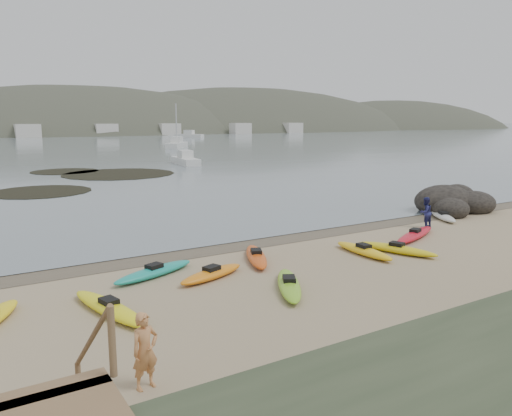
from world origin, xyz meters
TOP-DOWN VIEW (x-y plane):
  - ground at (0.00, 0.00)m, footprint 600.00×600.00m
  - wet_sand at (0.00, -0.30)m, footprint 60.00×60.00m
  - kayaks at (-0.99, -4.12)m, footprint 24.86×8.07m
  - person_west at (-8.75, -9.81)m, footprint 0.67×0.51m
  - person_east at (8.85, -2.29)m, footprint 0.80×0.64m
  - rock_cluster at (14.12, -0.03)m, footprint 5.48×4.06m
  - kelp_mats at (-0.34, 29.72)m, footprint 18.17×21.96m
  - moored_boats at (7.16, 79.21)m, footprint 101.63×88.76m
  - far_hills at (39.38, 193.97)m, footprint 550.00×135.00m
  - far_town at (6.00, 145.00)m, footprint 199.00×5.00m

SIDE VIEW (x-z plane):
  - far_hills at x=39.38m, z-range -55.93..24.07m
  - ground at x=0.00m, z-range 0.00..0.00m
  - wet_sand at x=0.00m, z-range 0.00..0.00m
  - kelp_mats at x=-0.34m, z-range 0.01..0.05m
  - kayaks at x=-0.99m, z-range 0.00..0.34m
  - rock_cluster at x=14.12m, z-range -0.71..1.24m
  - moored_boats at x=7.16m, z-range -0.04..1.17m
  - person_east at x=8.85m, z-range 0.00..1.58m
  - person_west at x=-8.75m, z-range 0.00..1.65m
  - far_town at x=6.00m, z-range 0.00..4.00m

